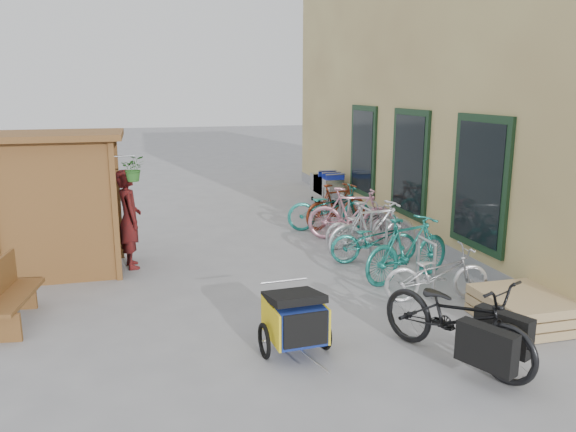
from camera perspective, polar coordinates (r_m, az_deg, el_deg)
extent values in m
plane|color=gray|center=(8.26, -0.72, -9.24)|extent=(80.00, 80.00, 0.00)
cube|color=#CFBD77|center=(14.56, 20.86, 13.58)|extent=(6.00, 13.00, 7.00)
cube|color=gray|center=(13.43, 9.50, -0.05)|extent=(0.18, 13.00, 0.30)
cube|color=#16311C|center=(9.66, 18.91, 3.19)|extent=(0.06, 1.50, 2.20)
cube|color=black|center=(9.64, 18.76, 3.19)|extent=(0.02, 1.25, 1.95)
cube|color=#16311C|center=(11.80, 12.24, 5.22)|extent=(0.06, 1.50, 2.20)
cube|color=black|center=(11.79, 12.11, 5.22)|extent=(0.02, 1.25, 1.95)
cube|color=#16311C|center=(14.06, 7.64, 6.58)|extent=(0.06, 1.50, 2.20)
cube|color=black|center=(14.05, 7.53, 6.58)|extent=(0.02, 1.25, 1.95)
cube|color=brown|center=(9.49, -17.14, 0.38)|extent=(0.09, 0.09, 2.30)
cube|color=brown|center=(10.99, -26.30, 1.26)|extent=(0.09, 0.09, 2.30)
cube|color=brown|center=(10.77, -16.90, 1.82)|extent=(0.09, 0.09, 2.30)
cube|color=brown|center=(10.36, -26.82, 0.57)|extent=(0.05, 1.30, 2.30)
cube|color=brown|center=(9.61, -22.50, 0.12)|extent=(1.80, 0.05, 2.30)
cube|color=brown|center=(10.81, -21.67, 1.51)|extent=(1.80, 0.05, 2.30)
cube|color=brown|center=(10.05, -22.63, 7.56)|extent=(2.15, 1.65, 0.10)
cube|color=brown|center=(10.29, -23.04, -0.57)|extent=(1.30, 1.15, 0.04)
cube|color=brown|center=(10.17, -23.34, 2.72)|extent=(1.30, 1.15, 0.04)
cylinder|color=#A5A8AD|center=(9.34, -16.40, 5.85)|extent=(0.36, 0.02, 0.02)
imported|color=#296222|center=(9.36, -15.40, 4.69)|extent=(0.38, 0.33, 0.42)
cylinder|color=#A5A8AD|center=(8.71, 14.60, -5.53)|extent=(0.05, 0.05, 0.84)
cylinder|color=#A5A8AD|center=(9.13, 13.08, -4.60)|extent=(0.05, 0.05, 0.84)
cylinder|color=#A5A8AD|center=(8.80, 13.97, -2.45)|extent=(0.05, 0.50, 0.05)
cylinder|color=#A5A8AD|center=(9.72, 11.17, -3.43)|extent=(0.05, 0.05, 0.84)
cylinder|color=#A5A8AD|center=(10.16, 9.95, -2.68)|extent=(0.05, 0.05, 0.84)
cylinder|color=#A5A8AD|center=(9.83, 10.65, -0.69)|extent=(0.05, 0.50, 0.05)
cylinder|color=#A5A8AD|center=(10.77, 8.41, -1.73)|extent=(0.05, 0.05, 0.84)
cylinder|color=#A5A8AD|center=(11.22, 7.42, -1.11)|extent=(0.05, 0.05, 0.84)
cylinder|color=#A5A8AD|center=(10.90, 7.97, 0.73)|extent=(0.05, 0.50, 0.05)
cylinder|color=#A5A8AD|center=(11.85, 6.16, -0.32)|extent=(0.05, 0.05, 0.84)
cylinder|color=#A5A8AD|center=(12.31, 5.33, 0.19)|extent=(0.05, 0.05, 0.84)
cylinder|color=#A5A8AD|center=(12.00, 5.78, 1.89)|extent=(0.05, 0.50, 0.05)
cylinder|color=#A5A8AD|center=(12.95, 4.28, 0.84)|extent=(0.05, 0.05, 0.84)
cylinder|color=#A5A8AD|center=(13.42, 3.59, 1.27)|extent=(0.05, 0.05, 0.84)
cylinder|color=#A5A8AD|center=(13.11, 3.95, 2.86)|extent=(0.05, 0.50, 0.05)
cube|color=tan|center=(8.31, 22.66, -9.62)|extent=(1.00, 1.20, 0.12)
cube|color=tan|center=(8.26, 22.74, -8.72)|extent=(1.00, 1.20, 0.12)
cube|color=tan|center=(8.21, 22.83, -7.81)|extent=(1.00, 1.20, 0.12)
cube|color=brown|center=(8.39, -26.13, -7.40)|extent=(0.60, 1.43, 0.06)
cube|color=brown|center=(7.95, -26.75, -10.13)|extent=(0.37, 0.10, 0.37)
cube|color=brown|center=(8.97, -25.33, -7.43)|extent=(0.37, 0.10, 0.37)
cube|color=silver|center=(15.04, 4.30, 3.01)|extent=(0.50, 0.77, 0.47)
cube|color=#1C2DB7|center=(14.63, 4.82, 3.99)|extent=(0.50, 0.04, 0.16)
cylinder|color=silver|center=(14.59, 4.86, 4.22)|extent=(0.53, 0.03, 0.03)
cylinder|color=black|center=(14.78, 3.93, 0.89)|extent=(0.04, 0.11, 0.11)
cube|color=silver|center=(15.34, 3.91, 3.21)|extent=(0.50, 0.77, 0.47)
cube|color=#1C2DB7|center=(14.93, 4.41, 4.17)|extent=(0.50, 0.04, 0.16)
cylinder|color=silver|center=(14.89, 4.45, 4.40)|extent=(0.53, 0.03, 0.03)
cylinder|color=black|center=(15.07, 3.55, 1.14)|extent=(0.04, 0.11, 0.11)
cube|color=silver|center=(15.64, 3.54, 3.40)|extent=(0.50, 0.77, 0.47)
cube|color=#1C2DB7|center=(15.22, 4.02, 4.35)|extent=(0.50, 0.04, 0.16)
cylinder|color=silver|center=(15.19, 4.06, 4.57)|extent=(0.53, 0.03, 0.03)
cylinder|color=black|center=(15.37, 3.18, 1.37)|extent=(0.04, 0.11, 0.11)
cube|color=navy|center=(6.78, 0.69, -10.42)|extent=(0.61, 0.78, 0.43)
cube|color=yellow|center=(6.70, -1.77, -10.73)|extent=(0.07, 0.74, 0.43)
cube|color=yellow|center=(6.87, 3.08, -10.10)|extent=(0.07, 0.74, 0.43)
cube|color=black|center=(6.43, 1.83, -11.50)|extent=(0.53, 0.06, 0.40)
cube|color=black|center=(6.72, 0.57, -8.22)|extent=(0.66, 0.75, 0.21)
torus|color=black|center=(6.77, -2.44, -12.57)|extent=(0.08, 0.43, 0.43)
torus|color=black|center=(6.99, 3.69, -11.72)|extent=(0.08, 0.43, 0.43)
cylinder|color=#B7B7BC|center=(6.34, 2.60, -14.44)|extent=(0.07, 0.63, 0.03)
cylinder|color=#B7B7BC|center=(7.01, -0.39, -6.59)|extent=(0.60, 0.06, 0.03)
imported|color=black|center=(6.82, 16.69, -9.88)|extent=(1.48, 2.13, 1.06)
cube|color=black|center=(6.39, 19.51, -12.46)|extent=(0.43, 0.67, 0.45)
cube|color=black|center=(6.84, 21.01, -10.89)|extent=(0.43, 0.67, 0.45)
cube|color=orange|center=(6.59, 20.32, -11.25)|extent=(0.18, 0.21, 0.12)
imported|color=maroon|center=(10.19, -15.82, -0.30)|extent=(0.53, 0.70, 1.75)
imported|color=silver|center=(8.66, 14.88, -5.67)|extent=(1.65, 0.76, 0.84)
imported|color=teal|center=(9.38, 12.09, -3.28)|extent=(1.88, 1.06, 1.09)
imported|color=teal|center=(10.29, 8.70, -2.46)|extent=(1.65, 0.77, 0.83)
imported|color=silver|center=(10.48, 8.66, -1.40)|extent=(1.89, 0.72, 1.11)
imported|color=silver|center=(11.30, 7.46, -0.97)|extent=(1.71, 0.86, 0.86)
imported|color=#CF869B|center=(11.74, 6.56, 0.22)|extent=(1.92, 1.09, 1.11)
imported|color=teal|center=(12.55, 4.21, 0.82)|extent=(1.95, 0.84, 1.00)
imported|color=maroon|center=(12.76, 4.98, 1.06)|extent=(1.76, 0.99, 1.02)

